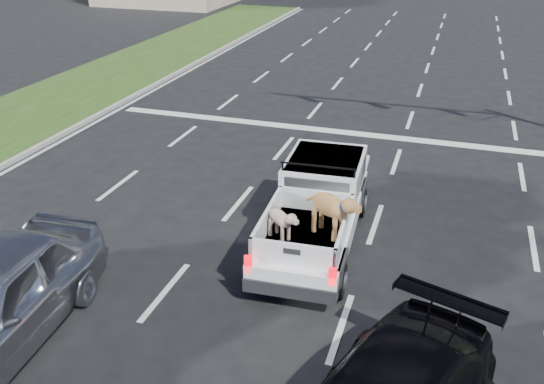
# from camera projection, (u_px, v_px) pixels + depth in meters

# --- Properties ---
(ground) EXTENTS (160.00, 160.00, 0.00)m
(ground) POSITION_uv_depth(u_px,v_px,m) (249.00, 309.00, 10.77)
(ground) COLOR black
(ground) RESTS_ON ground
(road_markings) EXTENTS (17.75, 60.00, 0.01)m
(road_markings) POSITION_uv_depth(u_px,v_px,m) (328.00, 173.00, 16.38)
(road_markings) COLOR silver
(road_markings) RESTS_ON ground
(curb_left) EXTENTS (0.15, 60.00, 0.14)m
(curb_left) POSITION_uv_depth(u_px,v_px,m) (48.00, 142.00, 18.38)
(curb_left) COLOR gray
(curb_left) RESTS_ON ground
(pickup_truck) EXTENTS (2.21, 5.01, 1.84)m
(pickup_truck) POSITION_uv_depth(u_px,v_px,m) (317.00, 206.00, 12.64)
(pickup_truck) COLOR black
(pickup_truck) RESTS_ON ground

